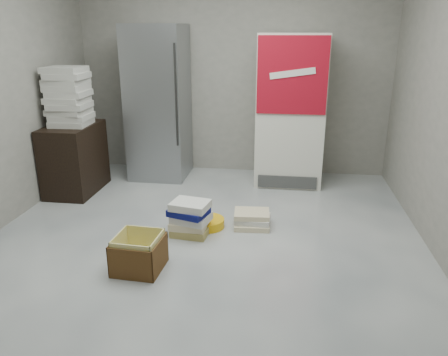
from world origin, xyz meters
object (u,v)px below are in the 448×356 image
wood_shelf (75,159)px  steel_fridge (159,103)px  coke_cooler (290,110)px  phonebook_stack_main (190,218)px  cardboard_box (139,255)px

wood_shelf → steel_fridge: bearing=41.3°
steel_fridge → coke_cooler: 1.65m
wood_shelf → phonebook_stack_main: wood_shelf is taller
steel_fridge → wood_shelf: steel_fridge is taller
coke_cooler → phonebook_stack_main: size_ratio=4.38×
cardboard_box → phonebook_stack_main: bearing=70.9°
phonebook_stack_main → wood_shelf: bearing=157.6°
phonebook_stack_main → cardboard_box: 0.72m
cardboard_box → coke_cooler: bearing=67.1°
coke_cooler → cardboard_box: 2.75m
coke_cooler → wood_shelf: coke_cooler is taller
steel_fridge → coke_cooler: size_ratio=1.06×
phonebook_stack_main → cardboard_box: size_ratio=1.05×
cardboard_box → steel_fridge: bearing=104.9°
steel_fridge → coke_cooler: (1.65, -0.01, -0.05)m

